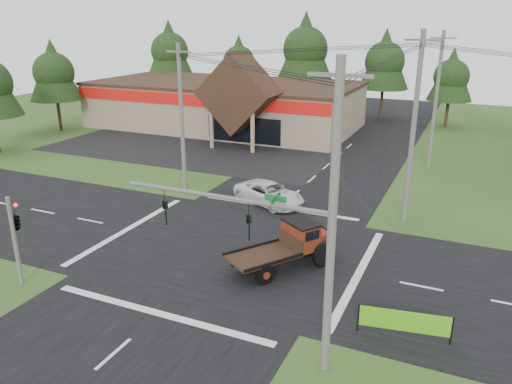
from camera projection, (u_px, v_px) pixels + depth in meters
The scene contains 20 objects.
ground at pixel (232, 249), 27.44m from camera, with size 120.00×120.00×0.00m, color #2F4719.
road_ns at pixel (232, 249), 27.43m from camera, with size 12.00×120.00×0.02m, color black.
road_ew at pixel (232, 249), 27.43m from camera, with size 120.00×12.00×0.02m, color black.
parking_apron at pixel (192, 148), 49.23m from camera, with size 28.00×14.00×0.02m, color black.
cvs_building at pixel (226, 103), 58.11m from camera, with size 30.40×18.20×9.19m.
traffic_signal_mast at pixel (283, 249), 17.27m from camera, with size 8.12×0.24×7.00m.
traffic_signal_corner at pixel (14, 214), 22.87m from camera, with size 0.53×2.48×4.40m.
utility_pole_nr at pixel (332, 224), 16.23m from camera, with size 2.00×0.30×11.00m.
utility_pole_nw at pixel (182, 117), 35.67m from camera, with size 2.00×0.30×10.50m.
utility_pole_ne at pixel (413, 129), 29.33m from camera, with size 2.00×0.30×11.50m.
utility_pole_n at pixel (436, 99), 41.46m from camera, with size 2.00×0.30×11.20m.
tree_row_a at pixel (169, 49), 70.92m from camera, with size 6.72×6.72×12.12m.
tree_row_b at pixel (239, 60), 69.22m from camera, with size 5.60×5.60×10.10m.
tree_row_c at pixel (305, 47), 63.83m from camera, with size 7.28×7.28×13.13m.
tree_row_d at pixel (385, 60), 61.27m from camera, with size 6.16×6.16×11.11m.
tree_row_e at pixel (452, 75), 56.89m from camera, with size 5.04×5.04×9.09m.
tree_side_w at pixel (53, 71), 54.87m from camera, with size 5.60×5.60×10.10m.
antique_flatbed_truck at pixel (283, 247), 24.98m from camera, with size 2.14×5.61×2.35m, color #5C1C0D, non-canonical shape.
roadside_banner at pixel (404, 324), 19.60m from camera, with size 3.63×0.11×1.24m, color #58B518, non-canonical shape.
white_pickup at pixel (269, 193), 34.08m from camera, with size 2.42×5.25×1.46m, color white.
Camera 1 is at (11.37, -22.20, 11.93)m, focal length 35.00 mm.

